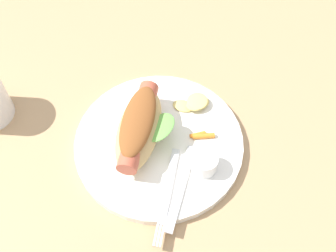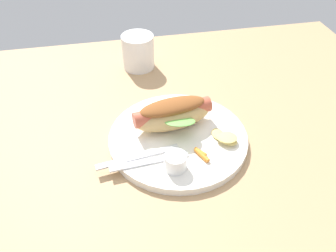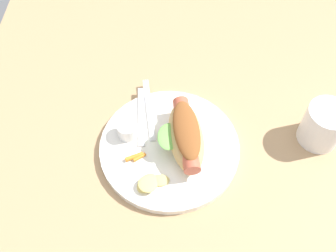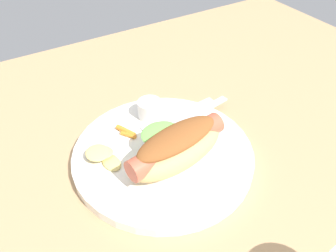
{
  "view_description": "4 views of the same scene",
  "coord_description": "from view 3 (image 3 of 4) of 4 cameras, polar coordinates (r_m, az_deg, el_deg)",
  "views": [
    {
      "loc": [
        -29.76,
        -14.07,
        58.5
      ],
      "look_at": [
        3.47,
        -2.2,
        4.93
      ],
      "focal_mm": 43.63,
      "sensor_mm": 36.0,
      "label": 1
    },
    {
      "loc": [
        -9.57,
        -50.17,
        48.2
      ],
      "look_at": [
        0.42,
        -0.46,
        3.9
      ],
      "focal_mm": 36.92,
      "sensor_mm": 36.0,
      "label": 2
    },
    {
      "loc": [
        42.51,
        0.09,
        67.39
      ],
      "look_at": [
        0.87,
        -1.25,
        6.16
      ],
      "focal_mm": 41.86,
      "sensor_mm": 36.0,
      "label": 3
    },
    {
      "loc": [
        21.25,
        31.77,
        38.87
      ],
      "look_at": [
        0.38,
        -2.81,
        4.41
      ],
      "focal_mm": 37.11,
      "sensor_mm": 36.0,
      "label": 4
    }
  ],
  "objects": [
    {
      "name": "ground_plane",
      "position": [
        0.8,
        0.91,
        -2.34
      ],
      "size": [
        120.0,
        90.0,
        1.8
      ],
      "primitive_type": "cube",
      "color": "tan"
    },
    {
      "name": "fork",
      "position": [
        0.82,
        -2.8,
        2.31
      ],
      "size": [
        15.89,
        3.73,
        0.4
      ],
      "rotation": [
        0.0,
        0.0,
        3.3
      ],
      "color": "silver",
      "rests_on": "plate"
    },
    {
      "name": "plate",
      "position": [
        0.78,
        0.15,
        -3.13
      ],
      "size": [
        27.62,
        27.62,
        1.6
      ],
      "primitive_type": "cylinder",
      "color": "white",
      "rests_on": "ground_plane"
    },
    {
      "name": "carrot_garnish",
      "position": [
        0.76,
        -4.77,
        -4.49
      ],
      "size": [
        2.24,
        4.1,
        0.84
      ],
      "color": "orange",
      "rests_on": "plate"
    },
    {
      "name": "drinking_cup",
      "position": [
        0.82,
        21.62,
        0.11
      ],
      "size": [
        8.17,
        8.17,
        8.76
      ],
      "primitive_type": "cylinder",
      "color": "white",
      "rests_on": "ground_plane"
    },
    {
      "name": "hot_dog",
      "position": [
        0.75,
        2.54,
        -1.3
      ],
      "size": [
        16.71,
        10.35,
        6.08
      ],
      "rotation": [
        0.0,
        0.0,
        3.29
      ],
      "color": "tan",
      "rests_on": "plate"
    },
    {
      "name": "sauce_ramekin",
      "position": [
        0.77,
        -6.0,
        -0.67
      ],
      "size": [
        4.02,
        4.02,
        3.12
      ],
      "primitive_type": "cylinder",
      "color": "white",
      "rests_on": "plate"
    },
    {
      "name": "knife",
      "position": [
        0.81,
        -3.98,
        1.45
      ],
      "size": [
        14.79,
        2.48,
        0.36
      ],
      "primitive_type": "cube",
      "rotation": [
        0.0,
        0.0,
        3.22
      ],
      "color": "silver",
      "rests_on": "plate"
    },
    {
      "name": "chips_pile",
      "position": [
        0.72,
        -2.62,
        -8.24
      ],
      "size": [
        5.27,
        6.73,
        1.52
      ],
      "color": "#DDC66D",
      "rests_on": "plate"
    }
  ]
}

